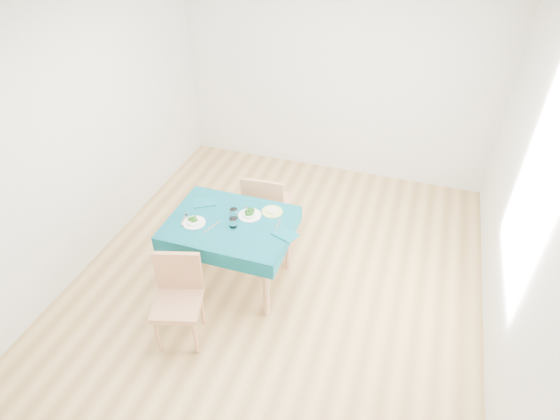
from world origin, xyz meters
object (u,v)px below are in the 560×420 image
(bowl_far, at_px, (250,213))
(side_plate, at_px, (272,212))
(chair_near, at_px, (176,298))
(bowl_near, at_px, (194,221))
(chair_far, at_px, (268,192))
(table, at_px, (232,252))

(bowl_far, relative_size, side_plate, 1.08)
(bowl_far, bearing_deg, chair_near, -107.87)
(chair_near, distance_m, bowl_near, 0.76)
(chair_far, relative_size, bowl_near, 5.43)
(chair_near, bearing_deg, bowl_near, 85.51)
(table, height_order, side_plate, side_plate)
(bowl_near, bearing_deg, chair_near, -78.35)
(bowl_far, xyz_separation_m, side_plate, (0.18, 0.12, -0.03))
(side_plate, bearing_deg, table, -141.06)
(bowl_far, bearing_deg, bowl_near, -149.07)
(table, relative_size, bowl_near, 5.47)
(chair_near, distance_m, chair_far, 1.65)
(bowl_near, bearing_deg, side_plate, 31.78)
(chair_near, height_order, side_plate, chair_near)
(chair_near, bearing_deg, chair_far, 65.33)
(chair_far, xyz_separation_m, side_plate, (0.25, -0.55, 0.19))
(table, relative_size, bowl_far, 5.22)
(chair_far, distance_m, side_plate, 0.64)
(chair_far, relative_size, side_plate, 5.60)
(table, relative_size, chair_far, 1.01)
(table, xyz_separation_m, chair_near, (-0.16, -0.81, 0.13))
(table, bearing_deg, bowl_near, -157.35)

